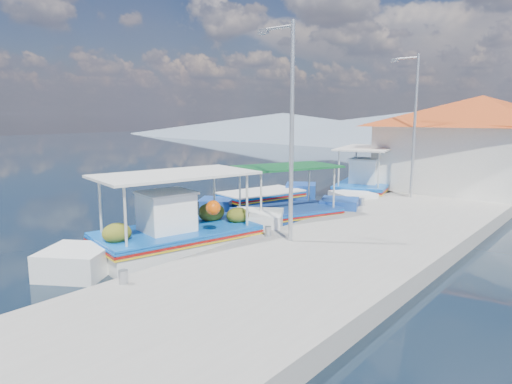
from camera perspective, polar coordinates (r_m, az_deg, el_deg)
The scene contains 10 objects.
ground at distance 15.20m, azimuth -14.77°, elevation -6.25°, with size 160.00×160.00×0.00m, color black.
quay at distance 16.16m, azimuth 16.28°, elevation -4.47°, with size 5.00×44.00×0.50m, color gray.
bollards at distance 16.33m, azimuth 8.51°, elevation -2.60°, with size 0.20×17.20×0.30m.
main_caique at distance 13.83m, azimuth -9.47°, elevation -5.44°, with size 3.54×7.86×2.66m.
caique_green_canopy at distance 16.92m, azimuth 3.85°, elevation -3.05°, with size 3.55×6.18×2.49m.
caique_blue_hull at distance 20.16m, azimuth 0.68°, elevation -1.15°, with size 2.89×6.27×1.15m.
caique_far at distance 23.28m, azimuth 13.34°, elevation 0.53°, with size 3.62×7.59×2.75m.
harbor_building at distance 24.22m, azimuth 25.68°, elevation 5.59°, with size 10.49×10.49×4.40m.
lamp_post_near at distance 12.86m, azimuth 4.07°, elevation 8.61°, with size 1.21×0.14×6.00m.
lamp_post_far at distance 20.86m, azimuth 18.67°, elevation 8.50°, with size 1.21×0.14×6.00m.
Camera 1 is at (11.94, -8.49, 4.06)m, focal length 32.64 mm.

